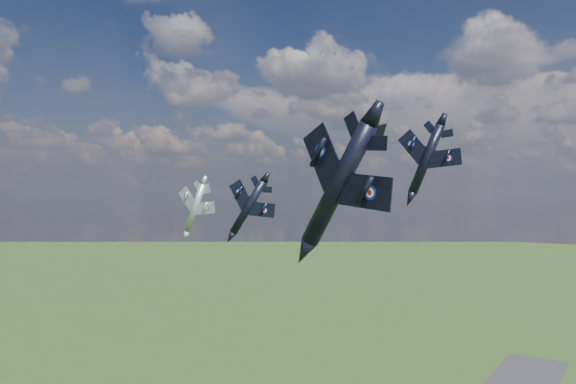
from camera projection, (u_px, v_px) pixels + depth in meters
The scene contains 4 objects.
jet_lead_navy at pixel (248, 207), 90.62m from camera, with size 9.75×13.60×2.81m, color black, non-canonical shape.
jet_right_navy at pixel (338, 185), 46.66m from camera, with size 11.55×16.10×3.33m, color black, non-canonical shape.
jet_high_navy at pixel (426, 159), 85.07m from camera, with size 10.87×15.15×3.13m, color black, non-canonical shape.
jet_left_silver at pixel (195, 208), 113.14m from camera, with size 10.36×14.45×2.99m, color #ADAFB9, non-canonical shape.
Camera 1 is at (48.38, -58.40, 82.42)m, focal length 35.00 mm.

